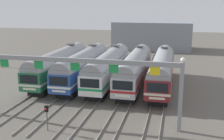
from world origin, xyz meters
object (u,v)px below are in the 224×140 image
commuter_train_white (108,66)px  commuter_train_stainless (135,68)px  commuter_train_green (59,64)px  yard_signal_mast (47,113)px  commuter_train_blue (83,65)px  commuter_train_maroon (162,69)px  catenary_gantry (75,71)px

commuter_train_white → commuter_train_stainless: bearing=0.0°
commuter_train_green → yard_signal_mast: 17.16m
commuter_train_blue → commuter_train_maroon: 11.42m
commuter_train_stainless → commuter_train_maroon: (3.81, 0.00, 0.00)m
commuter_train_green → commuter_train_blue: bearing=0.0°
commuter_train_green → yard_signal_mast: size_ratio=7.18×
commuter_train_green → commuter_train_maroon: size_ratio=1.00×
commuter_train_green → catenary_gantry: 15.70m
yard_signal_mast → commuter_train_blue: bearing=96.7°
yard_signal_mast → commuter_train_maroon: bearing=59.5°
commuter_train_stainless → catenary_gantry: 14.25m
commuter_train_green → yard_signal_mast: commuter_train_green is taller
commuter_train_stainless → catenary_gantry: catenary_gantry is taller
commuter_train_white → commuter_train_stainless: 3.81m
commuter_train_green → catenary_gantry: bearing=-60.6°
commuter_train_blue → commuter_train_stainless: size_ratio=1.00×
commuter_train_white → commuter_train_maroon: (7.62, 0.00, 0.00)m
commuter_train_maroon → catenary_gantry: size_ratio=0.88×
commuter_train_green → commuter_train_white: 7.62m
catenary_gantry → commuter_train_maroon: bearing=60.6°
commuter_train_green → commuter_train_white: (7.62, 0.00, 0.00)m
commuter_train_green → commuter_train_stainless: size_ratio=1.00×
catenary_gantry → commuter_train_stainless: bearing=74.2°
commuter_train_stainless → commuter_train_maroon: 3.81m
commuter_train_green → commuter_train_stainless: bearing=0.0°
commuter_train_blue → catenary_gantry: (3.81, -13.50, 2.52)m
commuter_train_blue → commuter_train_maroon: bearing=0.0°
commuter_train_blue → commuter_train_white: 3.81m
commuter_train_white → catenary_gantry: catenary_gantry is taller
commuter_train_blue → catenary_gantry: 14.25m
commuter_train_green → commuter_train_maroon: (15.23, 0.00, 0.00)m
commuter_train_white → commuter_train_blue: bearing=180.0°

